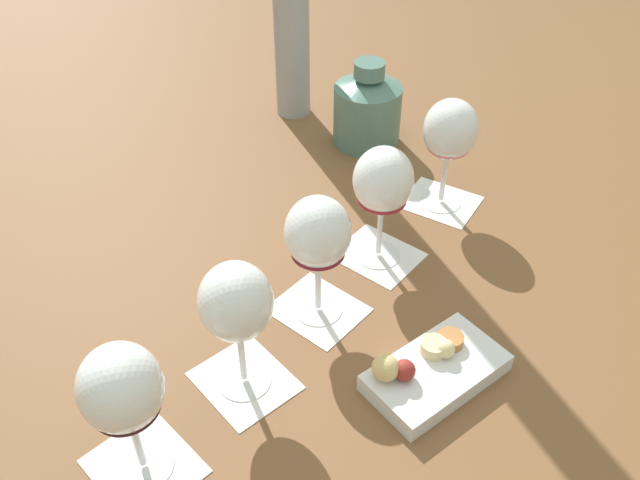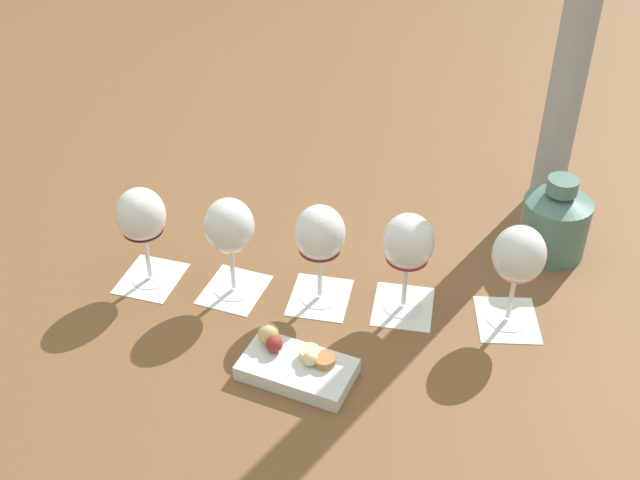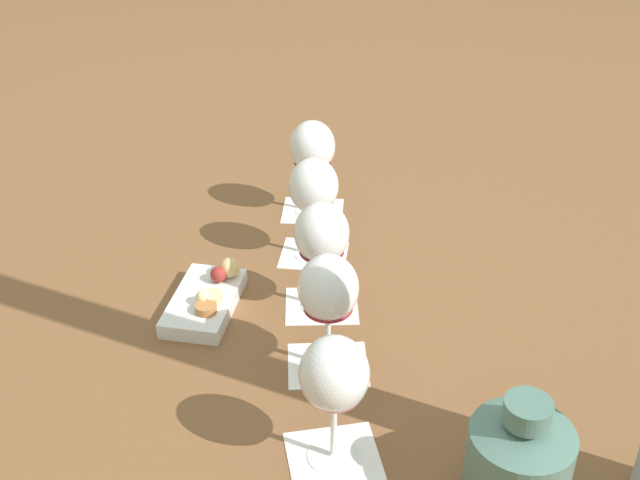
# 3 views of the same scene
# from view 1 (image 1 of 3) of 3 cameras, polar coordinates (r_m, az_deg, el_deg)

# --- Properties ---
(ground_plane) EXTENTS (8.00, 8.00, 0.00)m
(ground_plane) POSITION_cam_1_polar(r_m,az_deg,el_deg) (0.88, -0.16, -5.92)
(ground_plane) COLOR brown
(tasting_card_0) EXTENTS (0.14, 0.14, 0.00)m
(tasting_card_0) POSITION_cam_1_polar(r_m,az_deg,el_deg) (1.08, 10.10, 3.19)
(tasting_card_0) COLOR white
(tasting_card_0) RESTS_ON ground_plane
(tasting_card_1) EXTENTS (0.14, 0.14, 0.00)m
(tasting_card_1) POSITION_cam_1_polar(r_m,az_deg,el_deg) (0.96, 4.89, -1.28)
(tasting_card_1) COLOR white
(tasting_card_1) RESTS_ON ground_plane
(tasting_card_2) EXTENTS (0.14, 0.14, 0.00)m
(tasting_card_2) POSITION_cam_1_polar(r_m,az_deg,el_deg) (0.88, 0.05, -6.07)
(tasting_card_2) COLOR white
(tasting_card_2) RESTS_ON ground_plane
(tasting_card_3) EXTENTS (0.14, 0.14, 0.00)m
(tasting_card_3) POSITION_cam_1_polar(r_m,az_deg,el_deg) (0.81, -6.36, -11.67)
(tasting_card_3) COLOR white
(tasting_card_3) RESTS_ON ground_plane
(tasting_card_4) EXTENTS (0.14, 0.14, 0.00)m
(tasting_card_4) POSITION_cam_1_polar(r_m,az_deg,el_deg) (0.76, -14.59, -17.92)
(tasting_card_4) COLOR white
(tasting_card_4) RESTS_ON ground_plane
(wine_glass_0) EXTENTS (0.08, 0.08, 0.17)m
(wine_glass_0) POSITION_cam_1_polar(r_m,az_deg,el_deg) (1.01, 10.89, 8.73)
(wine_glass_0) COLOR white
(wine_glass_0) RESTS_ON tasting_card_0
(wine_glass_1) EXTENTS (0.08, 0.08, 0.17)m
(wine_glass_1) POSITION_cam_1_polar(r_m,az_deg,el_deg) (0.89, 5.32, 4.66)
(wine_glass_1) COLOR white
(wine_glass_1) RESTS_ON tasting_card_1
(wine_glass_2) EXTENTS (0.08, 0.08, 0.17)m
(wine_glass_2) POSITION_cam_1_polar(r_m,az_deg,el_deg) (0.80, 0.05, 0.06)
(wine_glass_2) COLOR white
(wine_glass_2) RESTS_ON tasting_card_2
(wine_glass_3) EXTENTS (0.08, 0.08, 0.17)m
(wine_glass_3) POSITION_cam_1_polar(r_m,az_deg,el_deg) (0.72, -7.05, -5.63)
(wine_glass_3) COLOR white
(wine_glass_3) RESTS_ON tasting_card_3
(wine_glass_4) EXTENTS (0.08, 0.08, 0.17)m
(wine_glass_4) POSITION_cam_1_polar(r_m,az_deg,el_deg) (0.67, -16.32, -12.26)
(wine_glass_4) COLOR white
(wine_glass_4) RESTS_ON tasting_card_4
(ceramic_vase) EXTENTS (0.12, 0.12, 0.15)m
(ceramic_vase) POSITION_cam_1_polar(r_m,az_deg,el_deg) (1.18, 4.02, 10.99)
(ceramic_vase) COLOR #4C7066
(ceramic_vase) RESTS_ON ground_plane
(snack_dish) EXTENTS (0.18, 0.17, 0.06)m
(snack_dish) POSITION_cam_1_polar(r_m,az_deg,el_deg) (0.81, 9.41, -10.74)
(snack_dish) COLOR silver
(snack_dish) RESTS_ON ground_plane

